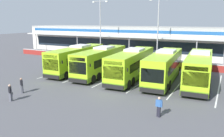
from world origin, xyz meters
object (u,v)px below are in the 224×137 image
object	(u,v)px
coach_bus_leftmost	(77,59)
coach_bus_rightmost	(199,69)
pedestrian_with_handbag	(10,92)
pedestrian_child	(159,106)
coach_bus_centre	(132,65)
lamp_post_west	(100,26)
coach_bus_left_centre	(101,62)
lamp_post_centre	(158,27)
coach_bus_right_centre	(164,67)
pedestrian_in_dark_coat	(22,85)

from	to	relation	value
coach_bus_leftmost	coach_bus_rightmost	world-z (taller)	same
pedestrian_with_handbag	pedestrian_child	xyz separation A→B (m)	(13.16, 3.02, 0.02)
coach_bus_centre	pedestrian_with_handbag	bearing A→B (deg)	-117.40
lamp_post_west	coach_bus_left_centre	bearing A→B (deg)	-58.95
coach_bus_centre	pedestrian_with_handbag	world-z (taller)	coach_bus_centre
coach_bus_left_centre	lamp_post_centre	size ratio (longest dim) A/B	1.12
coach_bus_leftmost	lamp_post_centre	size ratio (longest dim) A/B	1.12
lamp_post_west	pedestrian_with_handbag	bearing A→B (deg)	-79.37
pedestrian_child	coach_bus_rightmost	bearing A→B (deg)	82.34
pedestrian_with_handbag	lamp_post_west	distance (m)	25.04
pedestrian_with_handbag	coach_bus_right_centre	bearing A→B (deg)	51.58
pedestrian_with_handbag	coach_bus_rightmost	bearing A→B (deg)	43.97
pedestrian_child	coach_bus_left_centre	bearing A→B (deg)	137.69
lamp_post_centre	lamp_post_west	bearing A→B (deg)	-176.26
lamp_post_west	lamp_post_centre	distance (m)	11.01
coach_bus_left_centre	coach_bus_right_centre	xyz separation A→B (m)	(8.70, 0.38, 0.00)
coach_bus_centre	lamp_post_centre	xyz separation A→B (m)	(-0.24, 11.79, 4.50)
coach_bus_leftmost	lamp_post_west	world-z (taller)	lamp_post_west
coach_bus_leftmost	coach_bus_rightmost	size ratio (longest dim) A/B	1.00
coach_bus_left_centre	coach_bus_centre	size ratio (longest dim) A/B	1.00
coach_bus_leftmost	coach_bus_right_centre	size ratio (longest dim) A/B	1.00
lamp_post_west	coach_bus_right_centre	bearing A→B (deg)	-34.53
pedestrian_child	lamp_post_west	distance (m)	27.97
coach_bus_left_centre	pedestrian_child	world-z (taller)	coach_bus_left_centre
pedestrian_with_handbag	pedestrian_in_dark_coat	xyz separation A→B (m)	(-0.98, 2.12, 0.02)
coach_bus_leftmost	pedestrian_with_handbag	xyz separation A→B (m)	(2.02, -13.17, -0.93)
coach_bus_leftmost	coach_bus_left_centre	size ratio (longest dim) A/B	1.00
coach_bus_left_centre	lamp_post_centre	xyz separation A→B (m)	(4.44, 11.59, 4.50)
coach_bus_right_centre	pedestrian_in_dark_coat	size ratio (longest dim) A/B	7.59
pedestrian_with_handbag	coach_bus_leftmost	bearing A→B (deg)	98.74
coach_bus_right_centre	pedestrian_child	size ratio (longest dim) A/B	7.59
pedestrian_in_dark_coat	lamp_post_centre	world-z (taller)	lamp_post_centre
lamp_post_west	coach_bus_centre	bearing A→B (deg)	-44.61
coach_bus_rightmost	pedestrian_child	world-z (taller)	coach_bus_rightmost
coach_bus_rightmost	lamp_post_centre	world-z (taller)	lamp_post_centre
coach_bus_left_centre	pedestrian_with_handbag	world-z (taller)	coach_bus_left_centre
lamp_post_centre	coach_bus_leftmost	bearing A→B (deg)	-126.30
coach_bus_left_centre	pedestrian_with_handbag	distance (m)	13.34
pedestrian_with_handbag	lamp_post_west	world-z (taller)	lamp_post_west
coach_bus_leftmost	coach_bus_right_centre	xyz separation A→B (m)	(12.76, 0.36, 0.00)
coach_bus_right_centre	coach_bus_rightmost	bearing A→B (deg)	8.74
coach_bus_centre	coach_bus_right_centre	xyz separation A→B (m)	(4.02, 0.58, 0.00)
coach_bus_right_centre	coach_bus_rightmost	world-z (taller)	same
coach_bus_leftmost	pedestrian_child	distance (m)	18.28
coach_bus_leftmost	lamp_post_centre	xyz separation A→B (m)	(8.50, 11.57, 4.50)
coach_bus_leftmost	pedestrian_in_dark_coat	xyz separation A→B (m)	(1.04, -11.05, -0.91)
coach_bus_leftmost	coach_bus_left_centre	xyz separation A→B (m)	(4.06, -0.02, 0.00)
coach_bus_rightmost	pedestrian_in_dark_coat	world-z (taller)	coach_bus_rightmost
coach_bus_leftmost	coach_bus_rightmost	xyz separation A→B (m)	(16.68, 0.96, 0.00)
coach_bus_leftmost	coach_bus_centre	world-z (taller)	same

